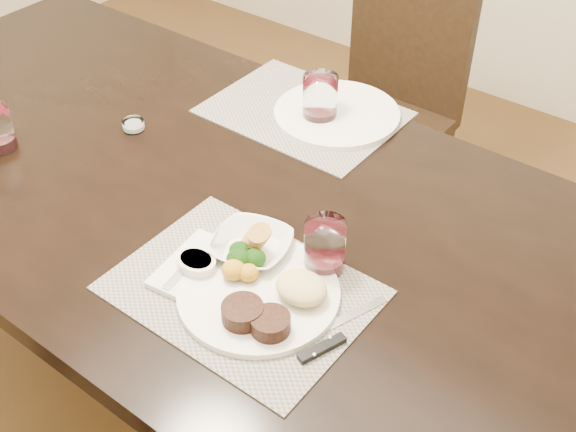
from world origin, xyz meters
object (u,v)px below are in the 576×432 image
Objects in this scene: dinner_plate at (263,294)px; steak_knife at (331,339)px; cracker_bowl at (252,245)px; far_plate at (337,113)px; wine_glass_near at (325,248)px; chair_far at (388,97)px.

dinner_plate is 1.39× the size of steak_knife.
cracker_bowl reaches higher than far_plate.
wine_glass_near is at bearing 21.99° from cracker_bowl.
chair_far is at bearing 113.68° from wine_glass_near.
chair_far is at bearing 105.74° from far_plate.
wine_glass_near is (0.04, 0.14, 0.03)m from dinner_plate.
cracker_bowl is (-0.25, 0.09, 0.02)m from steak_knife.
wine_glass_near is (0.43, -0.99, 0.30)m from chair_far.
steak_knife is (0.55, -1.13, 0.26)m from chair_far.
far_plate is (-0.40, 0.60, 0.00)m from steak_knife.
wine_glass_near reaches higher than dinner_plate.
steak_knife is at bearing -51.22° from wine_glass_near.
chair_far is 4.93× the size of cracker_bowl.
chair_far is 3.04× the size of dinner_plate.
dinner_plate is at bearing -40.89° from cracker_bowl.
wine_glass_near is 0.54m from far_plate.
far_plate reaches higher than steak_knife.
dinner_plate reaches higher than steak_knife.
steak_knife is 0.69× the size of far_plate.
steak_knife is 2.00× the size of wine_glass_near.
dinner_plate is at bearing -70.59° from chair_far.
wine_glass_near is at bearing -58.18° from far_plate.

